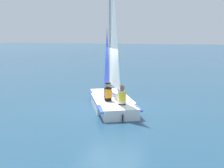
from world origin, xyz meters
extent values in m
plane|color=navy|center=(0.00, 0.00, 0.00)|extent=(260.00, 260.00, 0.00)
cube|color=white|center=(0.00, 0.00, 0.21)|extent=(2.75, 2.56, 0.41)
cube|color=white|center=(-1.33, -0.93, 0.21)|extent=(1.27, 1.24, 0.41)
cube|color=white|center=(1.33, 0.93, 0.21)|extent=(1.53, 1.61, 0.41)
cube|color=blue|center=(0.00, 0.00, 0.34)|extent=(4.23, 3.60, 0.05)
cube|color=silver|center=(-0.94, -0.65, 0.43)|extent=(2.34, 2.22, 0.04)
cylinder|color=#B7B7BC|center=(-0.43, -0.30, 2.68)|extent=(0.08, 0.08, 4.54)
cylinder|color=#B7B7BC|center=(0.36, 0.25, 1.02)|extent=(1.62, 1.16, 0.07)
pyramid|color=white|center=(0.36, 0.25, 2.94)|extent=(1.53, 1.08, 3.79)
pyramid|color=blue|center=(-1.07, -0.74, 1.97)|extent=(1.18, 0.84, 2.92)
cube|color=black|center=(1.77, 1.23, 0.14)|extent=(0.08, 0.07, 0.29)
cube|color=black|center=(0.56, 0.08, 0.23)|extent=(0.37, 0.36, 0.45)
cylinder|color=black|center=(0.56, 0.08, 0.71)|extent=(0.42, 0.42, 0.50)
cube|color=orange|center=(0.56, 0.08, 0.73)|extent=(0.43, 0.41, 0.35)
sphere|color=#A87A56|center=(0.56, 0.08, 1.05)|extent=(0.22, 0.22, 0.22)
cylinder|color=black|center=(0.56, 0.08, 1.14)|extent=(0.29, 0.29, 0.06)
cube|color=black|center=(0.91, 0.82, 0.23)|extent=(0.37, 0.36, 0.45)
cylinder|color=white|center=(0.91, 0.82, 0.71)|extent=(0.42, 0.42, 0.50)
cube|color=yellow|center=(0.91, 0.82, 0.73)|extent=(0.43, 0.41, 0.35)
sphere|color=brown|center=(0.91, 0.82, 1.05)|extent=(0.22, 0.22, 0.22)
camera|label=1|loc=(10.53, 4.86, 2.91)|focal=45.00mm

